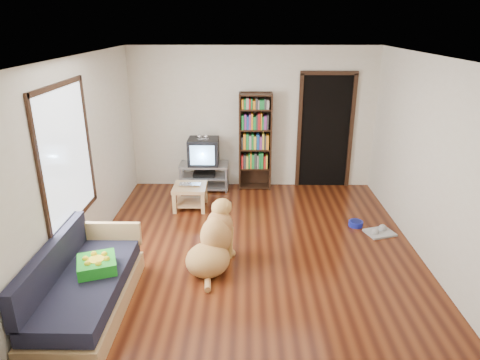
{
  "coord_description": "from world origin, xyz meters",
  "views": [
    {
      "loc": [
        -0.11,
        -5.29,
        3.0
      ],
      "look_at": [
        -0.2,
        0.33,
        0.9
      ],
      "focal_mm": 32.0,
      "sensor_mm": 36.0,
      "label": 1
    }
  ],
  "objects_px": {
    "green_cushion": "(97,265)",
    "coffee_table": "(190,192)",
    "dog_bowl": "(356,224)",
    "crt_tv": "(204,151)",
    "grey_rag": "(380,233)",
    "tv_stand": "(204,175)",
    "laptop": "(190,186)",
    "bookshelf": "(255,137)",
    "dog": "(214,244)",
    "sofa": "(84,289)"
  },
  "relations": [
    {
      "from": "dog_bowl",
      "to": "bookshelf",
      "type": "distance_m",
      "value": 2.44
    },
    {
      "from": "crt_tv",
      "to": "bookshelf",
      "type": "bearing_deg",
      "value": 4.32
    },
    {
      "from": "green_cushion",
      "to": "sofa",
      "type": "bearing_deg",
      "value": -152.86
    },
    {
      "from": "green_cushion",
      "to": "coffee_table",
      "type": "height_order",
      "value": "green_cushion"
    },
    {
      "from": "dog_bowl",
      "to": "coffee_table",
      "type": "relative_size",
      "value": 0.4
    },
    {
      "from": "laptop",
      "to": "grey_rag",
      "type": "xyz_separation_m",
      "value": [
        2.95,
        -0.88,
        -0.4
      ]
    },
    {
      "from": "green_cushion",
      "to": "coffee_table",
      "type": "relative_size",
      "value": 0.73
    },
    {
      "from": "grey_rag",
      "to": "coffee_table",
      "type": "bearing_deg",
      "value": 162.93
    },
    {
      "from": "tv_stand",
      "to": "sofa",
      "type": "bearing_deg",
      "value": -105.02
    },
    {
      "from": "tv_stand",
      "to": "crt_tv",
      "type": "height_order",
      "value": "crt_tv"
    },
    {
      "from": "bookshelf",
      "to": "sofa",
      "type": "bearing_deg",
      "value": -117.32
    },
    {
      "from": "laptop",
      "to": "bookshelf",
      "type": "relative_size",
      "value": 0.2
    },
    {
      "from": "laptop",
      "to": "tv_stand",
      "type": "relative_size",
      "value": 0.4
    },
    {
      "from": "sofa",
      "to": "dog",
      "type": "bearing_deg",
      "value": 34.31
    },
    {
      "from": "dog_bowl",
      "to": "dog",
      "type": "height_order",
      "value": "dog"
    },
    {
      "from": "tv_stand",
      "to": "bookshelf",
      "type": "bearing_deg",
      "value": 5.63
    },
    {
      "from": "dog_bowl",
      "to": "grey_rag",
      "type": "bearing_deg",
      "value": -39.81
    },
    {
      "from": "green_cushion",
      "to": "dog_bowl",
      "type": "xyz_separation_m",
      "value": [
        3.35,
        1.96,
        -0.45
      ]
    },
    {
      "from": "dog_bowl",
      "to": "crt_tv",
      "type": "relative_size",
      "value": 0.38
    },
    {
      "from": "dog_bowl",
      "to": "tv_stand",
      "type": "xyz_separation_m",
      "value": [
        -2.5,
        1.53,
        0.23
      ]
    },
    {
      "from": "laptop",
      "to": "grey_rag",
      "type": "bearing_deg",
      "value": -15.41
    },
    {
      "from": "tv_stand",
      "to": "coffee_table",
      "type": "height_order",
      "value": "tv_stand"
    },
    {
      "from": "bookshelf",
      "to": "coffee_table",
      "type": "bearing_deg",
      "value": -138.82
    },
    {
      "from": "dog_bowl",
      "to": "tv_stand",
      "type": "relative_size",
      "value": 0.24
    },
    {
      "from": "sofa",
      "to": "bookshelf",
      "type": "bearing_deg",
      "value": 62.68
    },
    {
      "from": "laptop",
      "to": "bookshelf",
      "type": "height_order",
      "value": "bookshelf"
    },
    {
      "from": "laptop",
      "to": "grey_rag",
      "type": "relative_size",
      "value": 0.9
    },
    {
      "from": "bookshelf",
      "to": "dog",
      "type": "xyz_separation_m",
      "value": [
        -0.58,
        -2.8,
        -0.68
      ]
    },
    {
      "from": "green_cushion",
      "to": "grey_rag",
      "type": "distance_m",
      "value": 4.06
    },
    {
      "from": "grey_rag",
      "to": "crt_tv",
      "type": "bearing_deg",
      "value": 147.17
    },
    {
      "from": "green_cushion",
      "to": "crt_tv",
      "type": "bearing_deg",
      "value": 56.2
    },
    {
      "from": "crt_tv",
      "to": "coffee_table",
      "type": "height_order",
      "value": "crt_tv"
    },
    {
      "from": "green_cushion",
      "to": "crt_tv",
      "type": "xyz_separation_m",
      "value": [
        0.85,
        3.52,
        0.26
      ]
    },
    {
      "from": "laptop",
      "to": "coffee_table",
      "type": "bearing_deg",
      "value": 91.13
    },
    {
      "from": "sofa",
      "to": "coffee_table",
      "type": "bearing_deg",
      "value": 73.5
    },
    {
      "from": "dog_bowl",
      "to": "grey_rag",
      "type": "relative_size",
      "value": 0.55
    },
    {
      "from": "grey_rag",
      "to": "dog",
      "type": "distance_m",
      "value": 2.61
    },
    {
      "from": "grey_rag",
      "to": "tv_stand",
      "type": "height_order",
      "value": "tv_stand"
    },
    {
      "from": "coffee_table",
      "to": "dog",
      "type": "relative_size",
      "value": 0.52
    },
    {
      "from": "bookshelf",
      "to": "dog",
      "type": "height_order",
      "value": "bookshelf"
    },
    {
      "from": "crt_tv",
      "to": "coffee_table",
      "type": "xyz_separation_m",
      "value": [
        -0.16,
        -0.9,
        -0.46
      ]
    },
    {
      "from": "green_cushion",
      "to": "grey_rag",
      "type": "xyz_separation_m",
      "value": [
        3.65,
        1.71,
        -0.47
      ]
    },
    {
      "from": "dog",
      "to": "laptop",
      "type": "bearing_deg",
      "value": 106.41
    },
    {
      "from": "laptop",
      "to": "dog",
      "type": "height_order",
      "value": "dog"
    },
    {
      "from": "sofa",
      "to": "coffee_table",
      "type": "height_order",
      "value": "sofa"
    },
    {
      "from": "dog_bowl",
      "to": "sofa",
      "type": "relative_size",
      "value": 0.12
    },
    {
      "from": "dog_bowl",
      "to": "grey_rag",
      "type": "distance_m",
      "value": 0.39
    },
    {
      "from": "dog_bowl",
      "to": "tv_stand",
      "type": "distance_m",
      "value": 2.94
    },
    {
      "from": "green_cushion",
      "to": "tv_stand",
      "type": "xyz_separation_m",
      "value": [
        0.85,
        3.5,
        -0.22
      ]
    },
    {
      "from": "green_cushion",
      "to": "grey_rag",
      "type": "bearing_deg",
      "value": 4.95
    }
  ]
}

